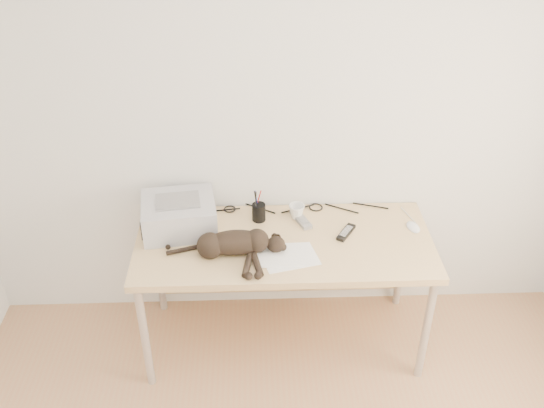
{
  "coord_description": "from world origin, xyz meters",
  "views": [
    {
      "loc": [
        -0.16,
        -1.22,
        2.69
      ],
      "look_at": [
        -0.07,
        1.34,
        1.01
      ],
      "focal_mm": 40.0,
      "sensor_mm": 36.0,
      "label": 1
    }
  ],
  "objects_px": {
    "printer": "(179,215)",
    "mouse": "(413,225)",
    "mug": "(297,211)",
    "pen_cup": "(259,212)",
    "desk": "(283,251)",
    "cat": "(232,244)"
  },
  "relations": [
    {
      "from": "desk",
      "to": "mug",
      "type": "height_order",
      "value": "mug"
    },
    {
      "from": "cat",
      "to": "mouse",
      "type": "xyz_separation_m",
      "value": [
        1.0,
        0.2,
        -0.04
      ]
    },
    {
      "from": "desk",
      "to": "cat",
      "type": "relative_size",
      "value": 2.55
    },
    {
      "from": "mouse",
      "to": "pen_cup",
      "type": "bearing_deg",
      "value": 160.77
    },
    {
      "from": "pen_cup",
      "to": "mouse",
      "type": "relative_size",
      "value": 1.73
    },
    {
      "from": "printer",
      "to": "mouse",
      "type": "bearing_deg",
      "value": -1.97
    },
    {
      "from": "mug",
      "to": "mouse",
      "type": "bearing_deg",
      "value": -11.15
    },
    {
      "from": "mug",
      "to": "pen_cup",
      "type": "height_order",
      "value": "pen_cup"
    },
    {
      "from": "printer",
      "to": "mug",
      "type": "height_order",
      "value": "printer"
    },
    {
      "from": "printer",
      "to": "cat",
      "type": "bearing_deg",
      "value": -39.69
    },
    {
      "from": "desk",
      "to": "pen_cup",
      "type": "distance_m",
      "value": 0.26
    },
    {
      "from": "desk",
      "to": "mug",
      "type": "bearing_deg",
      "value": 58.69
    },
    {
      "from": "cat",
      "to": "printer",
      "type": "bearing_deg",
      "value": 137.22
    },
    {
      "from": "desk",
      "to": "cat",
      "type": "bearing_deg",
      "value": -145.52
    },
    {
      "from": "cat",
      "to": "mug",
      "type": "height_order",
      "value": "cat"
    },
    {
      "from": "pen_cup",
      "to": "desk",
      "type": "bearing_deg",
      "value": -41.24
    },
    {
      "from": "printer",
      "to": "desk",
      "type": "bearing_deg",
      "value": -5.14
    },
    {
      "from": "mug",
      "to": "printer",
      "type": "bearing_deg",
      "value": -172.86
    },
    {
      "from": "cat",
      "to": "mug",
      "type": "relative_size",
      "value": 6.97
    },
    {
      "from": "desk",
      "to": "printer",
      "type": "distance_m",
      "value": 0.61
    },
    {
      "from": "desk",
      "to": "cat",
      "type": "xyz_separation_m",
      "value": [
        -0.28,
        -0.19,
        0.19
      ]
    },
    {
      "from": "cat",
      "to": "pen_cup",
      "type": "height_order",
      "value": "pen_cup"
    }
  ]
}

